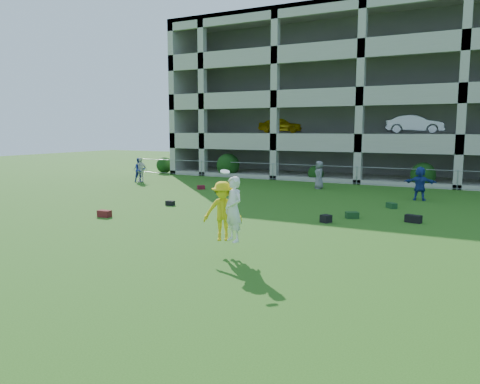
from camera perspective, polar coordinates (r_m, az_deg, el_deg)
The scene contains 16 objects.
ground at distance 14.17m, azimuth -4.79°, elevation -7.13°, with size 100.00×100.00×0.00m, color #235114.
bystander_a at distance 32.78m, azimuth -12.12°, elevation 2.64°, with size 0.80×0.63×1.65m, color navy.
bystander_b at distance 32.67m, azimuth -12.05°, elevation 2.64°, with size 0.98×0.41×1.67m, color silver.
bystander_c at distance 28.76m, azimuth 9.63°, elevation 2.06°, with size 0.83×0.54×1.70m, color slate.
bystander_d at distance 25.50m, azimuth 21.09°, elevation 0.98°, with size 1.60×0.51×1.73m, color navy.
bag_red_a at distance 20.15m, azimuth -16.20°, elevation -2.55°, with size 0.55×0.30×0.28m, color #521D0E.
bag_black_b at distance 22.53m, azimuth -8.51°, elevation -1.34°, with size 0.40×0.25×0.22m, color black.
bag_green_c at distance 19.64m, azimuth 13.50°, elevation -2.75°, with size 0.50×0.35×0.26m, color #14381C.
crate_d at distance 18.54m, azimuth 10.43°, elevation -3.22°, with size 0.35×0.35×0.30m, color black.
bag_black_e at distance 19.42m, azimuth 20.37°, elevation -3.08°, with size 0.60×0.30×0.30m, color black.
bag_red_f at distance 28.29m, azimuth -4.78°, elevation 0.57°, with size 0.45×0.28×0.24m, color #5B0F1B.
bag_green_g at distance 22.60m, azimuth 17.99°, elevation -1.58°, with size 0.50×0.30×0.25m, color #143816.
frisbee_contest at distance 13.40m, azimuth -1.71°, elevation -2.27°, with size 1.43×1.09×2.10m.
parking_garage at distance 40.00m, azimuth 17.31°, elevation 10.80°, with size 30.00×14.00×12.00m.
fence at distance 31.56m, azimuth 14.05°, elevation 2.01°, with size 36.06×0.06×1.20m.
shrub_row at distance 31.44m, azimuth 22.57°, elevation 3.26°, with size 34.38×2.52×3.50m.
Camera 1 is at (7.39, -11.54, 3.62)m, focal length 35.00 mm.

